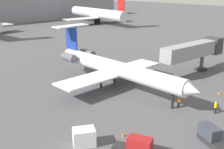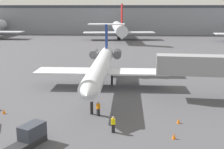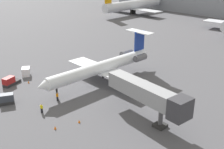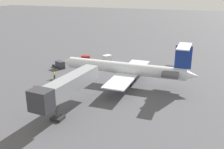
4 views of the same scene
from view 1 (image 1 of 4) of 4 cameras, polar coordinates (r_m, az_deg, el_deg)
The scene contains 11 objects.
ground_plane at distance 43.08m, azimuth 5.55°, elevation -4.41°, with size 400.00×400.00×0.10m, color #4C4C51.
regional_jet at distance 45.50m, azimuth -0.02°, elevation 1.60°, with size 20.43×30.09×9.19m.
jet_bridge at distance 55.18m, azimuth 16.97°, elevation 4.90°, with size 16.06×4.09×6.26m.
ground_crew_marshaller at distance 39.59m, azimuth 13.59°, elevation -5.51°, with size 0.46×0.47×1.69m.
ground_crew_loader at distance 39.33m, azimuth 20.57°, elevation -6.35°, with size 0.44×0.32×1.69m.
baggage_tug_lead at distance 28.71m, azimuth 5.05°, elevation -14.64°, with size 2.79×4.23×1.90m.
baggage_tug_trailing at distance 32.12m, azimuth 19.83°, elevation -11.94°, with size 2.92×4.22×1.90m.
cargo_container_uld at distance 30.14m, azimuth -5.78°, elevation -12.72°, with size 2.88×2.65×1.87m.
traffic_cone_mid at distance 31.85m, azimuth 2.30°, elevation -12.21°, with size 0.36×0.36×0.55m.
traffic_cone_far at distance 46.43m, azimuth 21.26°, elevation -3.50°, with size 0.36×0.36×0.55m.
parked_airliner_centre at distance 124.17m, azimuth -3.05°, elevation 12.43°, with size 31.38×37.07×13.71m.
Camera 1 is at (-30.44, -25.76, 16.25)m, focal length 44.32 mm.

